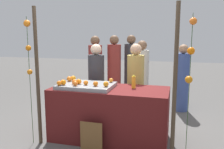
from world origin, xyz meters
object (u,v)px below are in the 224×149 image
object	(u,v)px
chalkboard_sign	(91,138)
stall_counter	(110,114)
orange_1	(75,84)
vendor_right	(135,88)
vendor_left	(96,87)
juice_bottle	(134,82)
orange_0	(73,78)

from	to	relation	value
chalkboard_sign	stall_counter	bearing A→B (deg)	77.51
orange_1	vendor_right	world-z (taller)	vendor_right
stall_counter	vendor_left	distance (m)	0.87
orange_1	chalkboard_sign	bearing A→B (deg)	-38.74
orange_1	chalkboard_sign	xyz separation A→B (m)	(0.37, -0.29, -0.74)
juice_bottle	chalkboard_sign	distance (m)	1.10
stall_counter	vendor_left	size ratio (longest dim) A/B	1.22
stall_counter	vendor_left	bearing A→B (deg)	124.33
juice_bottle	chalkboard_sign	size ratio (longest dim) A/B	0.44
orange_0	orange_1	xyz separation A→B (m)	(0.21, -0.39, -0.01)
orange_0	juice_bottle	bearing A→B (deg)	-1.63
stall_counter	orange_1	bearing A→B (deg)	-152.78
orange_0	orange_1	world-z (taller)	orange_0
stall_counter	vendor_right	size ratio (longest dim) A/B	1.21
chalkboard_sign	vendor_left	bearing A→B (deg)	105.62
vendor_left	orange_1	bearing A→B (deg)	-91.54
stall_counter	vendor_left	world-z (taller)	vendor_left
stall_counter	vendor_left	xyz separation A→B (m)	(-0.46, 0.68, 0.29)
orange_1	vendor_left	size ratio (longest dim) A/B	0.05
vendor_right	juice_bottle	bearing A→B (deg)	-82.97
chalkboard_sign	vendor_left	distance (m)	1.36
vendor_left	vendor_right	distance (m)	0.76
orange_0	orange_1	bearing A→B (deg)	-61.13
chalkboard_sign	vendor_right	size ratio (longest dim) A/B	0.31
orange_1	stall_counter	bearing A→B (deg)	27.22
orange_0	vendor_left	xyz separation A→B (m)	(0.24, 0.54, -0.25)
orange_0	vendor_right	distance (m)	1.17
juice_bottle	chalkboard_sign	xyz separation A→B (m)	(-0.49, -0.65, -0.74)
orange_1	orange_0	bearing A→B (deg)	118.87
chalkboard_sign	vendor_left	world-z (taller)	vendor_left
stall_counter	orange_1	distance (m)	0.76
orange_1	juice_bottle	size ratio (longest dim) A/B	0.37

